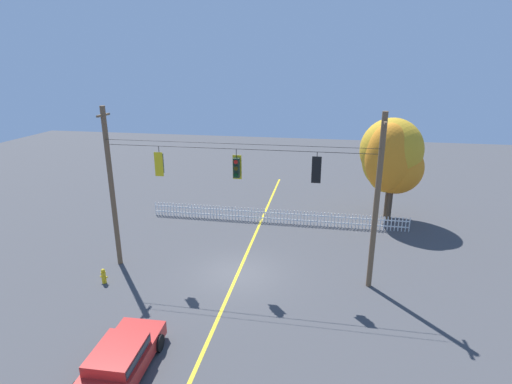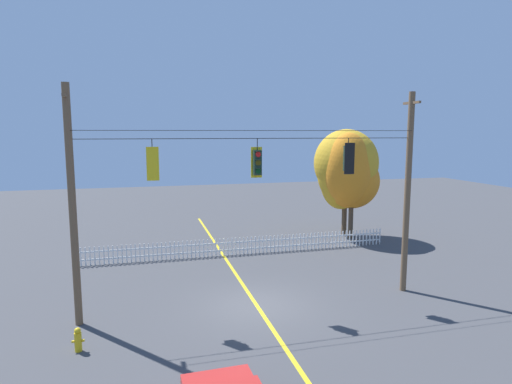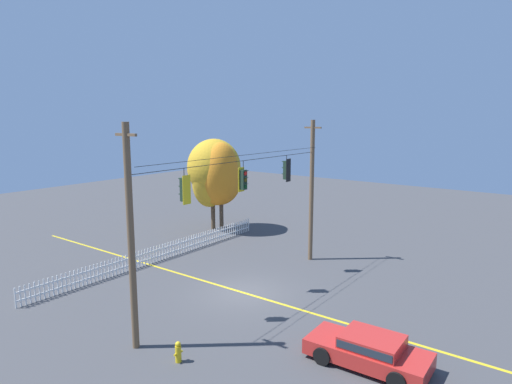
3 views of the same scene
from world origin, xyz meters
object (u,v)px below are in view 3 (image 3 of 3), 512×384
object	(u,v)px
traffic_signal_westbound_side	(243,180)
fire_hydrant	(178,352)
traffic_signal_southbound_primary	(287,170)
autumn_maple_mid	(219,178)
autumn_maple_near_fence	(212,172)
parked_car	(369,349)
traffic_signal_eastbound_side	(185,189)

from	to	relation	value
traffic_signal_westbound_side	fire_hydrant	size ratio (longest dim) A/B	1.93
traffic_signal_westbound_side	fire_hydrant	distance (m)	8.53
traffic_signal_southbound_primary	autumn_maple_mid	bearing A→B (deg)	62.27
traffic_signal_westbound_side	fire_hydrant	bearing A→B (deg)	-162.03
traffic_signal_westbound_side	autumn_maple_near_fence	bearing A→B (deg)	49.02
autumn_maple_mid	parked_car	distance (m)	20.31
traffic_signal_westbound_side	traffic_signal_southbound_primary	distance (m)	3.77
traffic_signal_eastbound_side	parked_car	bearing A→B (deg)	-79.92
fire_hydrant	autumn_maple_near_fence	bearing A→B (deg)	38.45
traffic_signal_southbound_primary	parked_car	bearing A→B (deg)	-129.73
autumn_maple_near_fence	parked_car	bearing A→B (deg)	-122.31
traffic_signal_westbound_side	parked_car	world-z (taller)	traffic_signal_westbound_side
traffic_signal_westbound_side	parked_car	bearing A→B (deg)	-108.39
autumn_maple_mid	traffic_signal_westbound_side	bearing A→B (deg)	-133.26
traffic_signal_eastbound_side	autumn_maple_mid	distance (m)	15.49
traffic_signal_westbound_side	autumn_maple_near_fence	size ratio (longest dim) A/B	0.21
traffic_signal_eastbound_side	autumn_maple_near_fence	distance (m)	15.62
traffic_signal_eastbound_side	traffic_signal_westbound_side	xyz separation A→B (m)	(3.86, 0.02, -0.03)
traffic_signal_eastbound_side	autumn_maple_mid	bearing A→B (deg)	36.26
traffic_signal_westbound_side	autumn_maple_near_fence	world-z (taller)	autumn_maple_near_fence
traffic_signal_eastbound_side	traffic_signal_southbound_primary	bearing A→B (deg)	-0.00
autumn_maple_mid	traffic_signal_eastbound_side	bearing A→B (deg)	-143.74
autumn_maple_near_fence	autumn_maple_mid	size ratio (longest dim) A/B	1.03
traffic_signal_westbound_side	traffic_signal_eastbound_side	bearing A→B (deg)	-179.72
parked_car	traffic_signal_westbound_side	bearing A→B (deg)	71.61
traffic_signal_westbound_side	autumn_maple_mid	size ratio (longest dim) A/B	0.22
autumn_maple_near_fence	parked_car	distance (m)	20.73
traffic_signal_westbound_side	traffic_signal_southbound_primary	xyz separation A→B (m)	(3.77, -0.02, 0.10)
traffic_signal_westbound_side	autumn_maple_near_fence	distance (m)	12.81
traffic_signal_westbound_side	fire_hydrant	xyz separation A→B (m)	(-6.36, -2.06, -5.30)
traffic_signal_southbound_primary	fire_hydrant	world-z (taller)	traffic_signal_southbound_primary
autumn_maple_near_fence	fire_hydrant	bearing A→B (deg)	-141.55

